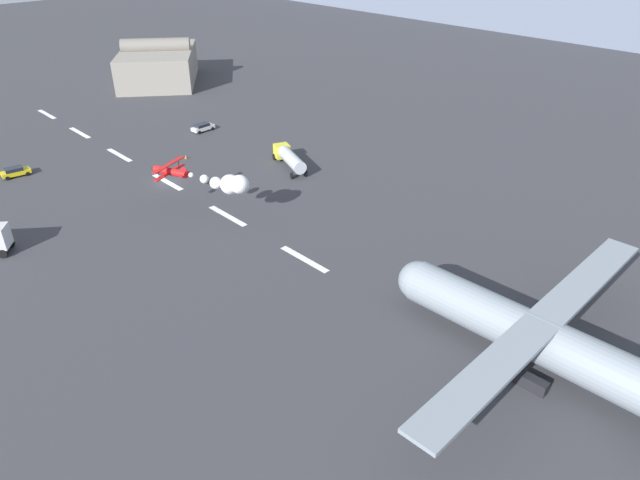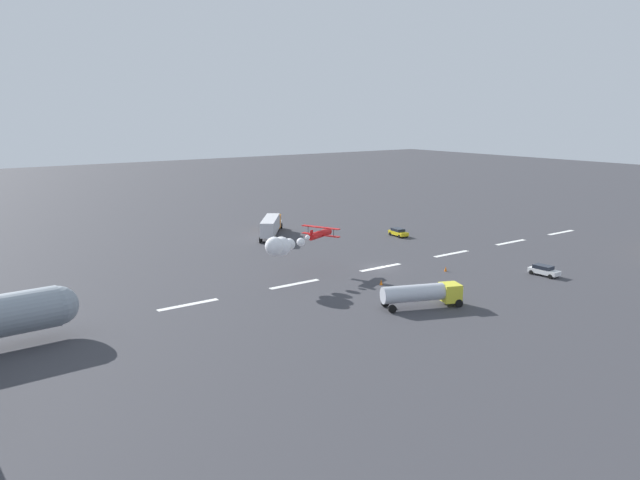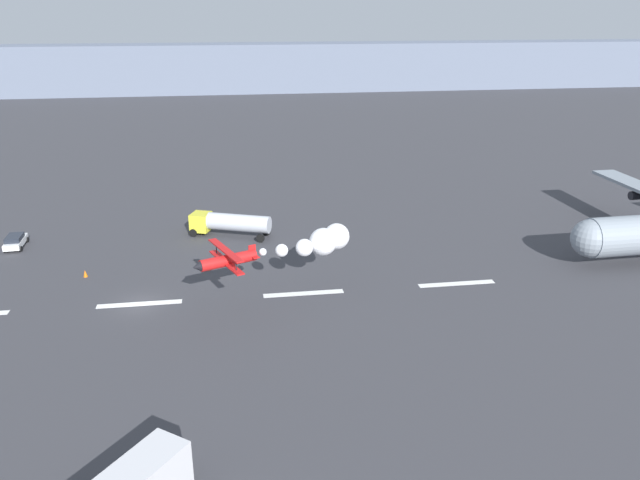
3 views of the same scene
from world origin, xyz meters
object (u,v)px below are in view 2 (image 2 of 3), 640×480
(traffic_cone_near, at_px, (446,269))
(traffic_cone_far, at_px, (381,282))
(semi_truck_orange, at_px, (271,225))
(followme_car_yellow, at_px, (398,232))
(fuel_tanker_truck, at_px, (422,293))
(stunt_biplane_red, at_px, (286,244))
(airport_staff_sedan, at_px, (544,270))

(traffic_cone_near, relative_size, traffic_cone_far, 1.00)
(semi_truck_orange, xyz_separation_m, followme_car_yellow, (-19.65, 14.68, -1.33))
(fuel_tanker_truck, distance_m, traffic_cone_far, 10.70)
(followme_car_yellow, bearing_deg, traffic_cone_far, 43.13)
(semi_truck_orange, height_order, traffic_cone_far, semi_truck_orange)
(stunt_biplane_red, relative_size, airport_staff_sedan, 3.34)
(airport_staff_sedan, xyz_separation_m, traffic_cone_far, (22.64, -10.17, -0.44))
(semi_truck_orange, bearing_deg, airport_staff_sedan, 109.43)
(airport_staff_sedan, bearing_deg, followme_car_yellow, -94.33)
(fuel_tanker_truck, xyz_separation_m, traffic_cone_far, (-2.45, -10.33, -1.38))
(airport_staff_sedan, bearing_deg, semi_truck_orange, -70.57)
(semi_truck_orange, distance_m, followme_car_yellow, 24.57)
(followme_car_yellow, relative_size, traffic_cone_near, 6.00)
(stunt_biplane_red, distance_m, fuel_tanker_truck, 20.48)
(followme_car_yellow, height_order, airport_staff_sedan, same)
(stunt_biplane_red, bearing_deg, followme_car_yellow, -156.52)
(stunt_biplane_red, xyz_separation_m, traffic_cone_near, (-23.13, 8.25, -5.29))
(fuel_tanker_truck, relative_size, airport_staff_sedan, 2.28)
(fuel_tanker_truck, relative_size, traffic_cone_far, 13.59)
(fuel_tanker_truck, bearing_deg, traffic_cone_near, -146.12)
(airport_staff_sedan, bearing_deg, stunt_biplane_red, -29.08)
(followme_car_yellow, height_order, traffic_cone_near, followme_car_yellow)
(stunt_biplane_red, height_order, traffic_cone_far, stunt_biplane_red)
(fuel_tanker_truck, height_order, traffic_cone_far, fuel_tanker_truck)
(traffic_cone_near, bearing_deg, stunt_biplane_red, -19.64)
(semi_truck_orange, relative_size, followme_car_yellow, 3.12)
(semi_truck_orange, xyz_separation_m, traffic_cone_near, (-7.24, 38.38, -1.76))
(semi_truck_orange, distance_m, fuel_tanker_truck, 49.27)
(semi_truck_orange, bearing_deg, stunt_biplane_red, 62.20)
(fuel_tanker_truck, height_order, followme_car_yellow, fuel_tanker_truck)
(fuel_tanker_truck, distance_m, airport_staff_sedan, 25.11)
(followme_car_yellow, relative_size, airport_staff_sedan, 1.01)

